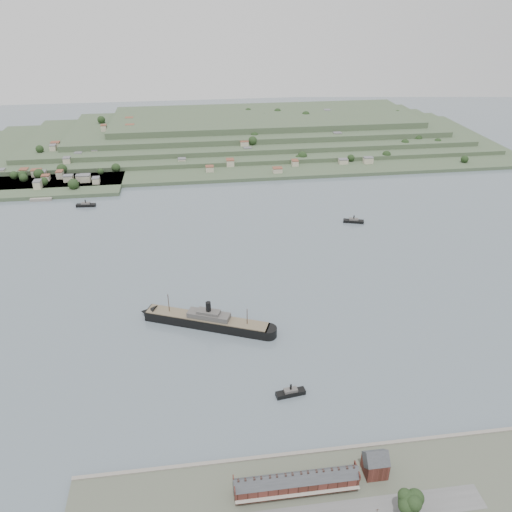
{
  "coord_description": "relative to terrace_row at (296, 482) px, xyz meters",
  "views": [
    {
      "loc": [
        -47.04,
        -308.95,
        199.85
      ],
      "look_at": [
        -1.09,
        30.0,
        12.65
      ],
      "focal_mm": 35.0,
      "sensor_mm": 36.0,
      "label": 1
    }
  ],
  "objects": [
    {
      "name": "ground",
      "position": [
        10.0,
        168.02,
        -6.84
      ],
      "size": [
        1400.0,
        1400.0,
        0.0
      ],
      "primitive_type": "plane",
      "color": "slate",
      "rests_on": "ground"
    },
    {
      "name": "steamship",
      "position": [
        -35.53,
        130.17,
        -2.61
      ],
      "size": [
        90.58,
        45.46,
        22.91
      ],
      "color": "black",
      "rests_on": "ground"
    },
    {
      "name": "tugboat",
      "position": [
        9.4,
        59.55,
        -5.02
      ],
      "size": [
        17.04,
        6.69,
        7.46
      ],
      "color": "black",
      "rests_on": "ground"
    },
    {
      "name": "ferry_east",
      "position": [
        113.01,
        274.44,
        -5.11
      ],
      "size": [
        19.85,
        10.56,
        7.17
      ],
      "color": "black",
      "rests_on": "ground"
    },
    {
      "name": "gabled_building",
      "position": [
        37.5,
        4.02,
        1.34
      ],
      "size": [
        10.4,
        10.18,
        14.09
      ],
      "color": "#401E16",
      "rests_on": "ground"
    },
    {
      "name": "terrace_row",
      "position": [
        0.0,
        0.0,
        0.0
      ],
      "size": [
        55.6,
        9.8,
        11.07
      ],
      "color": "#401E16",
      "rests_on": "ground"
    },
    {
      "name": "far_peninsula",
      "position": [
        37.91,
        561.12,
        5.04
      ],
      "size": [
        760.0,
        309.0,
        30.0
      ],
      "color": "#405538",
      "rests_on": "ground"
    },
    {
      "name": "fig_tree",
      "position": [
        44.8,
        -18.06,
        3.38
      ],
      "size": [
        12.06,
        10.45,
        13.46
      ],
      "color": "#3A271B",
      "rests_on": "ground"
    },
    {
      "name": "ferry_west",
      "position": [
        -145.82,
        348.93,
        -5.1
      ],
      "size": [
        19.62,
        6.64,
        7.24
      ],
      "color": "black",
      "rests_on": "ground"
    }
  ]
}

